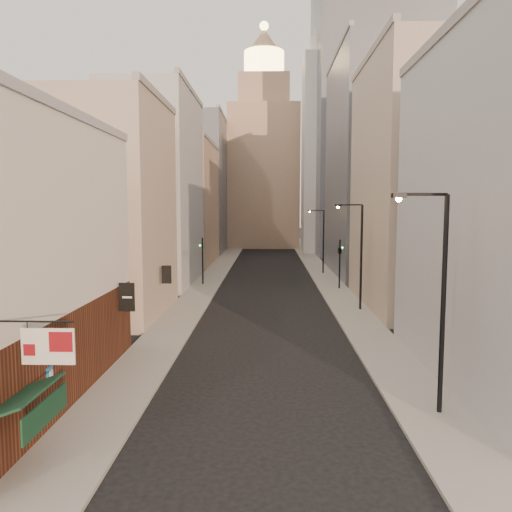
{
  "coord_description": "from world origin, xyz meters",
  "views": [
    {
      "loc": [
        0.03,
        -11.25,
        8.29
      ],
      "look_at": [
        -0.74,
        18.9,
        5.26
      ],
      "focal_mm": 35.0,
      "sensor_mm": 36.0,
      "label": 1
    }
  ],
  "objects": [
    {
      "name": "left_bldg_wingrid",
      "position": [
        -12.0,
        80.0,
        12.0
      ],
      "size": [
        8.0,
        20.0,
        24.0
      ],
      "primitive_type": "cube",
      "color": "gray",
      "rests_on": "ground"
    },
    {
      "name": "left_bldg_beige",
      "position": [
        -12.0,
        26.0,
        8.0
      ],
      "size": [
        8.0,
        12.0,
        16.0
      ],
      "primitive_type": "cube",
      "color": "#B5A08D",
      "rests_on": "ground"
    },
    {
      "name": "sidewalk_right",
      "position": [
        6.5,
        55.0,
        0.07
      ],
      "size": [
        3.0,
        140.0,
        0.15
      ],
      "primitive_type": "cube",
      "color": "gray",
      "rests_on": "ground"
    },
    {
      "name": "sidewalk_left",
      "position": [
        -6.5,
        55.0,
        0.07
      ],
      "size": [
        3.0,
        140.0,
        0.15
      ],
      "primitive_type": "cube",
      "color": "gray",
      "rests_on": "ground"
    },
    {
      "name": "traffic_light_left",
      "position": [
        -6.89,
        40.42,
        3.38
      ],
      "size": [
        0.55,
        0.44,
        5.0
      ],
      "rotation": [
        0.0,
        0.0,
        3.41
      ],
      "color": "black",
      "rests_on": "ground"
    },
    {
      "name": "clock_tower",
      "position": [
        -1.0,
        92.0,
        17.63
      ],
      "size": [
        14.0,
        14.0,
        44.9
      ],
      "color": "#9D7D66",
      "rests_on": "ground"
    },
    {
      "name": "left_bldg_grey",
      "position": [
        -12.0,
        42.0,
        10.0
      ],
      "size": [
        8.0,
        16.0,
        20.0
      ],
      "primitive_type": "cube",
      "color": "#A2A2A7",
      "rests_on": "ground"
    },
    {
      "name": "right_bldg_beige",
      "position": [
        12.0,
        30.0,
        10.0
      ],
      "size": [
        8.0,
        16.0,
        20.0
      ],
      "primitive_type": "cube",
      "color": "#B5A08D",
      "rests_on": "ground"
    },
    {
      "name": "near_building_left",
      "position": [
        -10.99,
        9.0,
        6.02
      ],
      "size": [
        8.3,
        23.04,
        12.3
      ],
      "color": "#552918",
      "rests_on": "ground"
    },
    {
      "name": "traffic_light_right",
      "position": [
        7.06,
        37.96,
        3.82
      ],
      "size": [
        0.75,
        0.75,
        5.0
      ],
      "rotation": [
        0.0,
        0.0,
        2.73
      ],
      "color": "black",
      "rests_on": "ground"
    },
    {
      "name": "white_tower",
      "position": [
        10.0,
        78.0,
        18.61
      ],
      "size": [
        8.0,
        8.0,
        41.5
      ],
      "color": "silver",
      "rests_on": "ground"
    },
    {
      "name": "streetlamp_near",
      "position": [
        6.6,
        7.99,
        5.02
      ],
      "size": [
        2.29,
        0.57,
        8.79
      ],
      "rotation": [
        0.0,
        0.0,
        0.17
      ],
      "color": "black",
      "rests_on": "ground"
    },
    {
      "name": "streetlamp_mid",
      "position": [
        7.09,
        27.93,
        4.82
      ],
      "size": [
        2.2,
        0.55,
        8.45
      ],
      "rotation": [
        0.0,
        0.0,
        -0.17
      ],
      "color": "black",
      "rests_on": "ground"
    },
    {
      "name": "streetlamp_far",
      "position": [
        6.48,
        49.39,
        4.47
      ],
      "size": [
        1.98,
        0.79,
        7.83
      ],
      "rotation": [
        0.0,
        0.0,
        -0.32
      ],
      "color": "black",
      "rests_on": "ground"
    },
    {
      "name": "highrise",
      "position": [
        18.0,
        78.0,
        25.66
      ],
      "size": [
        21.0,
        23.0,
        51.2
      ],
      "color": "gray",
      "rests_on": "ground"
    },
    {
      "name": "left_bldg_tan",
      "position": [
        -12.0,
        60.0,
        8.5
      ],
      "size": [
        8.0,
        18.0,
        17.0
      ],
      "primitive_type": "cube",
      "color": "#9D7D66",
      "rests_on": "ground"
    },
    {
      "name": "right_bldg_wingrid",
      "position": [
        12.0,
        50.0,
        13.0
      ],
      "size": [
        8.0,
        20.0,
        26.0
      ],
      "primitive_type": "cube",
      "color": "gray",
      "rests_on": "ground"
    }
  ]
}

